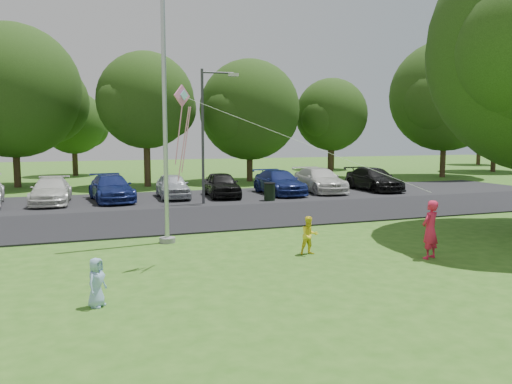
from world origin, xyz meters
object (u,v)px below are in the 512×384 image
object	(u,v)px
flagpole	(165,108)
woman	(430,230)
trash_can	(270,192)
street_lamp	(208,124)
child_blue	(97,282)
kite	(190,116)
child_yellow	(309,235)

from	to	relation	value
flagpole	woman	world-z (taller)	flagpole
flagpole	trash_can	bearing A→B (deg)	50.28
trash_can	woman	world-z (taller)	woman
street_lamp	child_blue	size ratio (longest dim) A/B	6.62
kite	flagpole	bearing A→B (deg)	58.47
woman	child_blue	distance (m)	8.74
trash_can	kite	world-z (taller)	kite
child_yellow	kite	xyz separation A→B (m)	(-3.33, 0.10, 3.28)
street_lamp	trash_can	distance (m)	4.67
woman	kite	size ratio (longest dim) A/B	0.24
flagpole	child_blue	distance (m)	6.96
child_yellow	child_blue	world-z (taller)	child_yellow
woman	flagpole	bearing A→B (deg)	-55.96
street_lamp	child_yellow	bearing A→B (deg)	-83.81
child_blue	trash_can	bearing A→B (deg)	2.38
woman	kite	bearing A→B (deg)	-35.55
woman	child_yellow	world-z (taller)	woman
trash_can	child_blue	world-z (taller)	child_blue
flagpole	street_lamp	distance (m)	8.69
woman	child_blue	world-z (taller)	woman
street_lamp	kite	xyz separation A→B (m)	(-3.30, -10.82, -0.07)
flagpole	child_yellow	xyz separation A→B (m)	(3.48, -2.95, -3.62)
woman	child_yellow	distance (m)	3.27
flagpole	kite	size ratio (longest dim) A/B	1.51
street_lamp	child_blue	world-z (taller)	street_lamp
trash_can	kite	distance (m)	13.08
flagpole	kite	bearing A→B (deg)	-87.07
street_lamp	child_yellow	xyz separation A→B (m)	(0.03, -10.92, -3.34)
trash_can	child_yellow	world-z (taller)	child_yellow
flagpole	street_lamp	size ratio (longest dim) A/B	1.55
flagpole	child_blue	bearing A→B (deg)	-113.41
child_yellow	trash_can	bearing A→B (deg)	75.76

